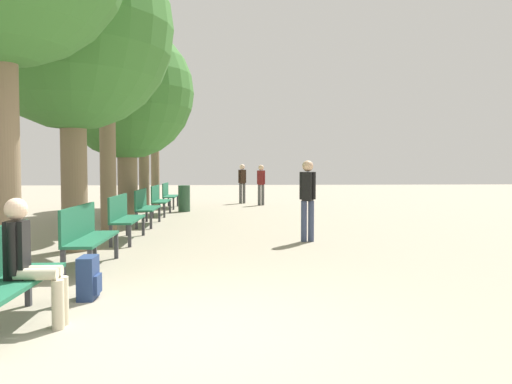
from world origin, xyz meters
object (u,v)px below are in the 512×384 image
at_px(trash_bin, 184,198).
at_px(bench_row_4, 159,198).
at_px(person_seated, 30,258).
at_px(tree_row_1, 72,30).
at_px(pedestrian_far, 242,181).
at_px(bench_row_0, 2,271).
at_px(bench_row_5, 168,194).
at_px(backpack, 89,278).
at_px(pedestrian_mid, 308,195).
at_px(tree_row_4, 143,94).
at_px(tree_row_5, 154,91).
at_px(bench_row_2, 123,215).
at_px(pedestrian_near, 261,182).
at_px(tree_row_2, 107,63).
at_px(tree_row_3, 127,93).
at_px(bench_row_3, 145,204).
at_px(bench_row_1, 86,232).

bearing_deg(trash_bin, bench_row_4, -119.37).
height_order(bench_row_4, person_seated, person_seated).
bearing_deg(tree_row_1, pedestrian_far, 73.67).
bearing_deg(bench_row_0, bench_row_5, 90.00).
bearing_deg(backpack, bench_row_0, -115.12).
bearing_deg(pedestrian_far, pedestrian_mid, -85.42).
height_order(bench_row_4, tree_row_4, tree_row_4).
distance_m(tree_row_5, pedestrian_mid, 11.60).
bearing_deg(trash_bin, bench_row_2, -95.86).
bearing_deg(pedestrian_near, tree_row_2, -117.38).
distance_m(tree_row_4, backpack, 12.22).
xyz_separation_m(tree_row_3, person_seated, (0.87, -9.57, -2.96)).
xyz_separation_m(tree_row_2, tree_row_3, (0.00, 2.41, -0.33)).
relative_size(bench_row_5, tree_row_5, 0.29).
bearing_deg(tree_row_5, tree_row_4, -90.00).
bearing_deg(bench_row_3, tree_row_3, 120.81).
bearing_deg(bench_row_1, person_seated, -85.27).
xyz_separation_m(bench_row_4, pedestrian_near, (3.61, 4.02, 0.39)).
xyz_separation_m(tree_row_1, backpack, (1.14, -3.44, -3.74)).
distance_m(bench_row_0, bench_row_5, 14.26).
distance_m(bench_row_4, bench_row_5, 2.85).
height_order(bench_row_1, pedestrian_far, pedestrian_far).
height_order(backpack, pedestrian_near, pedestrian_near).
xyz_separation_m(bench_row_1, trash_bin, (0.72, 9.83, -0.09)).
bearing_deg(bench_row_4, tree_row_2, -98.69).
height_order(bench_row_1, tree_row_2, tree_row_2).
height_order(bench_row_2, pedestrian_near, pedestrian_near).
xyz_separation_m(bench_row_3, pedestrian_mid, (3.79, -3.18, 0.40)).
bearing_deg(tree_row_1, trash_bin, 80.56).
bearing_deg(bench_row_1, bench_row_2, 90.00).
bearing_deg(tree_row_4, pedestrian_far, 48.22).
bearing_deg(tree_row_5, trash_bin, -63.94).
xyz_separation_m(tree_row_5, person_seated, (0.87, -15.40, -3.91)).
bearing_deg(pedestrian_far, bench_row_1, -101.90).
bearing_deg(backpack, pedestrian_far, 81.24).
distance_m(tree_row_4, pedestrian_far, 6.13).
bearing_deg(bench_row_2, person_seated, -87.65).
relative_size(tree_row_4, pedestrian_near, 3.51).
xyz_separation_m(tree_row_5, pedestrian_far, (3.54, 1.13, -3.62)).
distance_m(tree_row_4, tree_row_5, 2.88).
height_order(tree_row_1, pedestrian_far, tree_row_1).
relative_size(bench_row_1, tree_row_1, 0.30).
bearing_deg(trash_bin, person_seated, -92.20).
bearing_deg(tree_row_2, trash_bin, 76.05).
bearing_deg(bench_row_0, pedestrian_mid, 54.77).
height_order(bench_row_3, bench_row_5, same).
bearing_deg(tree_row_5, pedestrian_near, -0.33).
relative_size(bench_row_0, person_seated, 1.41).
bearing_deg(tree_row_1, tree_row_3, 90.00).
xyz_separation_m(tree_row_1, tree_row_5, (0.00, 10.94, 0.60)).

